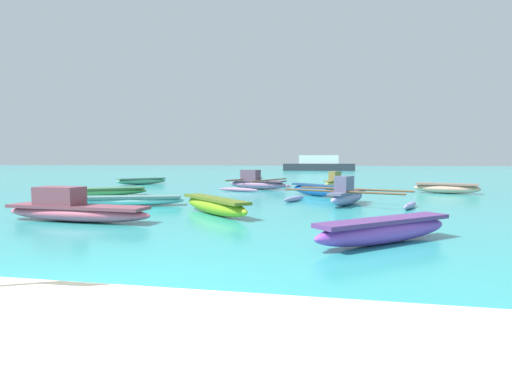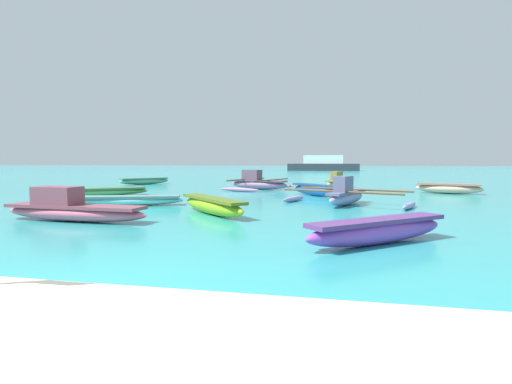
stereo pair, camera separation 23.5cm
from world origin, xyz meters
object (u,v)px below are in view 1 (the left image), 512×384
object	(u,v)px
moored_boat_3	(74,209)
moored_boat_9	(385,230)
moored_boat_10	(215,205)
moored_boat_8	(446,188)
distant_ferry	(319,164)
moored_boat_6	(142,181)
moored_boat_4	(316,190)
moored_boat_2	(256,183)
moored_boat_7	(131,200)
moored_boat_1	(337,182)
moored_boat_0	(98,192)
moored_boat_5	(347,195)

from	to	relation	value
moored_boat_3	moored_boat_9	bearing A→B (deg)	-6.01
moored_boat_9	moored_boat_10	bearing A→B (deg)	100.91
moored_boat_3	moored_boat_8	size ratio (longest dim) A/B	1.40
moored_boat_9	distant_ferry	xyz separation A→B (m)	(-3.09, 54.32, 0.70)
moored_boat_3	moored_boat_9	distance (m)	7.42
moored_boat_3	moored_boat_6	size ratio (longest dim) A/B	1.39
moored_boat_3	moored_boat_4	size ratio (longest dim) A/B	1.60
moored_boat_2	distant_ferry	bearing A→B (deg)	106.47
moored_boat_7	moored_boat_10	size ratio (longest dim) A/B	1.21
moored_boat_1	moored_boat_6	bearing A→B (deg)	115.72
moored_boat_8	moored_boat_9	xyz separation A→B (m)	(-4.24, -12.25, -0.00)
moored_boat_2	moored_boat_6	xyz separation A→B (m)	(-8.00, 2.80, -0.11)
moored_boat_2	moored_boat_6	bearing A→B (deg)	179.78
moored_boat_0	moored_boat_4	bearing A→B (deg)	-24.59
moored_boat_4	distant_ferry	size ratio (longest dim) A/B	0.24
moored_boat_7	moored_boat_10	xyz separation A→B (m)	(3.40, -1.54, 0.08)
moored_boat_3	moored_boat_6	bearing A→B (deg)	115.09
moored_boat_9	moored_boat_4	bearing A→B (deg)	58.01
moored_boat_7	moored_boat_9	size ratio (longest dim) A/B	1.28
moored_boat_4	moored_boat_5	size ratio (longest dim) A/B	0.56
moored_boat_4	moored_boat_9	bearing A→B (deg)	-33.33
distant_ferry	moored_boat_9	bearing A→B (deg)	-86.75
moored_boat_4	moored_boat_8	size ratio (longest dim) A/B	0.87
moored_boat_2	moored_boat_9	size ratio (longest dim) A/B	1.59
moored_boat_0	moored_boat_8	distance (m)	15.65
moored_boat_3	moored_boat_7	size ratio (longest dim) A/B	1.14
moored_boat_5	distant_ferry	xyz separation A→B (m)	(-2.62, 47.88, 0.63)
moored_boat_3	moored_boat_9	size ratio (longest dim) A/B	1.45
moored_boat_6	distant_ferry	size ratio (longest dim) A/B	0.28
moored_boat_5	moored_boat_6	bearing A→B (deg)	73.72
moored_boat_0	moored_boat_8	world-z (taller)	moored_boat_8
moored_boat_6	moored_boat_7	world-z (taller)	moored_boat_6
moored_boat_4	distant_ferry	xyz separation A→B (m)	(-1.42, 44.49, 0.69)
moored_boat_5	moored_boat_8	distance (m)	7.47
moored_boat_0	moored_boat_5	bearing A→B (deg)	-44.66
moored_boat_2	moored_boat_4	world-z (taller)	moored_boat_2
moored_boat_5	moored_boat_7	bearing A→B (deg)	124.40
moored_boat_6	moored_boat_5	bearing A→B (deg)	-88.71
moored_boat_10	moored_boat_7	bearing A→B (deg)	-157.29
moored_boat_6	distant_ferry	distance (m)	39.49
moored_boat_1	moored_boat_8	distance (m)	5.93
distant_ferry	moored_boat_1	bearing A→B (deg)	-86.50
moored_boat_10	distant_ferry	xyz separation A→B (m)	(1.15, 51.07, 0.70)
moored_boat_3	distant_ferry	distance (m)	53.18
moored_boat_4	moored_boat_5	distance (m)	3.59
moored_boat_1	moored_boat_5	distance (m)	9.08
moored_boat_1	distant_ferry	size ratio (longest dim) A/B	0.24
moored_boat_5	moored_boat_8	xyz separation A→B (m)	(4.70, 5.81, -0.07)
moored_boat_8	moored_boat_9	size ratio (longest dim) A/B	1.04
moored_boat_7	distant_ferry	distance (m)	49.74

